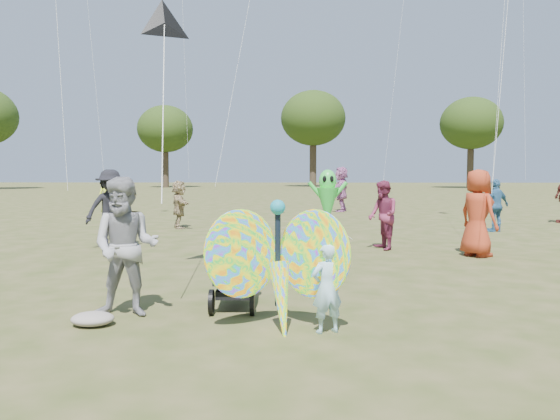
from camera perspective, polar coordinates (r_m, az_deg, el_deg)
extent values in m
plane|color=#51592B|center=(6.93, 1.32, -10.00)|extent=(160.00, 160.00, 0.00)
imported|color=#ABDEF2|center=(5.74, 4.92, -8.14)|extent=(0.40, 0.34, 0.94)
imported|color=#959499|center=(6.55, -15.82, -3.74)|extent=(0.80, 0.62, 1.62)
ellipsoid|color=gray|center=(6.40, -19.00, -10.70)|extent=(0.47, 0.38, 0.15)
imported|color=#AB371B|center=(11.47, 19.96, -0.30)|extent=(0.89, 1.01, 1.73)
imported|color=black|center=(12.62, -17.27, 0.14)|extent=(1.28, 1.18, 1.73)
imported|color=teal|center=(16.41, 21.64, 0.44)|extent=(0.93, 0.71, 1.48)
imported|color=tan|center=(16.46, -10.50, 0.57)|extent=(0.83, 1.38, 1.42)
imported|color=#7F2A4A|center=(11.92, 10.70, -0.53)|extent=(0.72, 0.84, 1.50)
imported|color=#C7DB33|center=(22.49, -17.47, 1.57)|extent=(0.90, 0.73, 1.59)
imported|color=#B366A3|center=(23.20, 6.43, 2.18)|extent=(0.99, 1.85, 1.90)
cube|color=black|center=(6.76, -4.74, -5.59)|extent=(0.49, 0.87, 0.71)
cube|color=black|center=(6.82, -4.72, -8.33)|extent=(0.44, 0.70, 0.10)
ellipsoid|color=black|center=(6.96, -4.52, -2.57)|extent=(0.51, 0.45, 0.33)
cylinder|color=black|center=(6.53, -7.18, -9.54)|extent=(0.06, 0.30, 0.30)
cylinder|color=black|center=(6.48, -2.92, -9.63)|extent=(0.06, 0.30, 0.30)
cylinder|color=black|center=(7.28, -4.32, -8.42)|extent=(0.06, 0.22, 0.22)
cylinder|color=black|center=(6.23, -5.25, -2.42)|extent=(0.44, 0.04, 0.03)
cube|color=#A77A51|center=(6.65, -4.80, -2.18)|extent=(0.35, 0.29, 0.26)
ellipsoid|color=orange|center=(5.77, -4.02, -4.66)|extent=(0.98, 0.71, 1.24)
ellipsoid|color=orange|center=(5.75, 3.56, -4.69)|extent=(0.98, 0.71, 1.24)
cylinder|color=black|center=(5.78, -0.23, -5.15)|extent=(0.06, 0.06, 1.00)
cone|color=orange|center=(5.70, 0.22, -9.96)|extent=(0.36, 0.49, 0.93)
sphere|color=teal|center=(5.70, -0.24, 0.29)|extent=(0.16, 0.16, 0.16)
cone|color=black|center=(8.76, -11.98, 18.54)|extent=(0.89, 0.62, 0.81)
cylinder|color=silver|center=(7.53, -12.10, 10.93)|extent=(0.42, 1.96, 2.59)
cone|color=#32D842|center=(13.96, 4.99, 0.39)|extent=(0.56, 0.56, 0.95)
ellipsoid|color=#32D842|center=(13.93, 5.01, 3.06)|extent=(0.44, 0.39, 0.57)
ellipsoid|color=black|center=(13.74, 4.68, 3.26)|extent=(0.10, 0.05, 0.17)
ellipsoid|color=black|center=(13.76, 5.43, 3.25)|extent=(0.10, 0.05, 0.17)
cylinder|color=#32D842|center=(13.92, 3.77, 2.04)|extent=(0.43, 0.10, 0.49)
cylinder|color=#32D842|center=(13.96, 6.23, 2.03)|extent=(0.43, 0.10, 0.49)
cylinder|color=silver|center=(13.83, 6.27, -2.15)|extent=(0.61, 0.41, 0.41)
cylinder|color=silver|center=(15.70, -3.93, 17.45)|extent=(1.16, 2.97, 8.06)
cylinder|color=#3A2D21|center=(60.37, -11.84, 4.12)|extent=(0.63, 0.63, 3.78)
ellipsoid|color=#2B4214|center=(60.55, -11.90, 8.30)|extent=(5.94, 5.94, 5.05)
cylinder|color=#3A2D21|center=(61.75, 3.47, 4.58)|extent=(0.77, 0.77, 4.62)
ellipsoid|color=#2B4214|center=(62.04, 3.49, 9.57)|extent=(7.26, 7.26, 6.17)
cylinder|color=#3A2D21|center=(59.50, 19.26, 4.09)|extent=(0.66, 0.67, 3.99)
ellipsoid|color=#2B4214|center=(59.71, 19.36, 8.56)|extent=(6.27, 6.27, 5.33)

